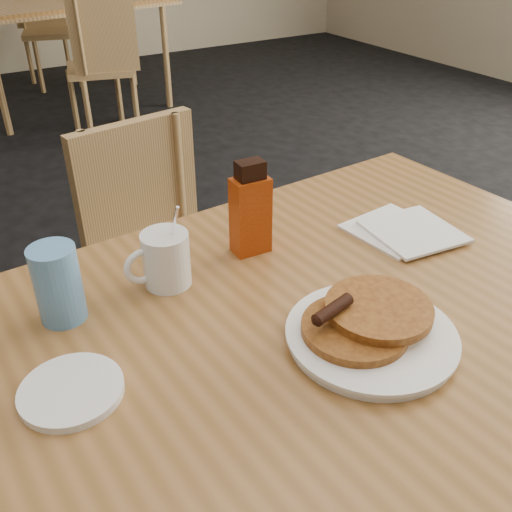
{
  "coord_description": "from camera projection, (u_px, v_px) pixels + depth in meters",
  "views": [
    {
      "loc": [
        -0.46,
        -0.64,
        1.32
      ],
      "look_at": [
        -0.04,
        0.03,
        0.83
      ],
      "focal_mm": 40.0,
      "sensor_mm": 36.0,
      "label": 1
    }
  ],
  "objects": [
    {
      "name": "side_saucer",
      "position": [
        71.0,
        391.0,
        0.77
      ],
      "size": [
        0.16,
        0.16,
        0.01
      ],
      "primitive_type": "cylinder",
      "rotation": [
        0.0,
        0.0,
        -0.12
      ],
      "color": "white",
      "rests_on": "main_table"
    },
    {
      "name": "blue_tumbler",
      "position": [
        58.0,
        284.0,
        0.88
      ],
      "size": [
        0.08,
        0.08,
        0.13
      ],
      "primitive_type": "cylinder",
      "rotation": [
        0.0,
        0.0,
        0.04
      ],
      "color": "#5A96D4",
      "rests_on": "main_table"
    },
    {
      "name": "chair_neighbor_far",
      "position": [
        44.0,
        19.0,
        4.6
      ],
      "size": [
        0.48,
        0.49,
        0.86
      ],
      "rotation": [
        0.0,
        0.0,
        -0.29
      ],
      "color": "tan",
      "rests_on": "floor"
    },
    {
      "name": "neighbor_table",
      "position": [
        63.0,
        5.0,
        3.93
      ],
      "size": [
        1.47,
        1.09,
        0.75
      ],
      "rotation": [
        0.0,
        0.0,
        0.13
      ],
      "color": "olive",
      "rests_on": "floor"
    },
    {
      "name": "syrup_bottle",
      "position": [
        250.0,
        211.0,
        1.05
      ],
      "size": [
        0.07,
        0.05,
        0.18
      ],
      "rotation": [
        0.0,
        0.0,
        -0.05
      ],
      "color": "maroon",
      "rests_on": "main_table"
    },
    {
      "name": "chair_neighbor_near",
      "position": [
        102.0,
        56.0,
        3.5
      ],
      "size": [
        0.48,
        0.48,
        0.86
      ],
      "rotation": [
        0.0,
        0.0,
        -0.27
      ],
      "color": "tan",
      "rests_on": "floor"
    },
    {
      "name": "coffee_mug",
      "position": [
        165.0,
        259.0,
        0.97
      ],
      "size": [
        0.12,
        0.08,
        0.15
      ],
      "rotation": [
        0.0,
        0.0,
        -0.16
      ],
      "color": "white",
      "rests_on": "main_table"
    },
    {
      "name": "pancake_plate",
      "position": [
        369.0,
        330.0,
        0.86
      ],
      "size": [
        0.26,
        0.26,
        0.07
      ],
      "rotation": [
        0.0,
        0.0,
        -0.2
      ],
      "color": "white",
      "rests_on": "main_table"
    },
    {
      "name": "chair_main_far",
      "position": [
        154.0,
        244.0,
        1.63
      ],
      "size": [
        0.42,
        0.43,
        0.82
      ],
      "rotation": [
        0.0,
        0.0,
        0.15
      ],
      "color": "tan",
      "rests_on": "floor"
    },
    {
      "name": "napkin_stack",
      "position": [
        404.0,
        231.0,
        1.14
      ],
      "size": [
        0.2,
        0.21,
        0.01
      ],
      "rotation": [
        0.0,
        0.0,
        0.1
      ],
      "color": "white",
      "rests_on": "main_table"
    },
    {
      "name": "main_table",
      "position": [
        314.0,
        328.0,
        0.96
      ],
      "size": [
        1.31,
        0.93,
        0.75
      ],
      "rotation": [
        0.0,
        0.0,
        0.06
      ],
      "color": "olive",
      "rests_on": "floor"
    }
  ]
}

